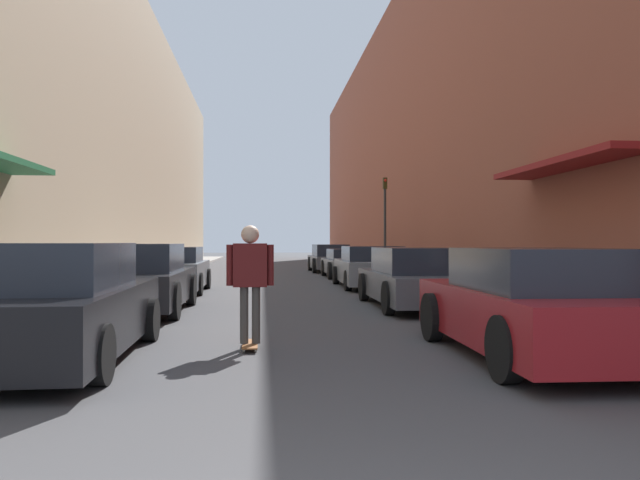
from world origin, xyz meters
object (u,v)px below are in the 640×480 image
parked_car_left_0 (50,305)px  parked_car_right_3 (349,263)px  parked_car_left_1 (137,280)px  parked_car_right_0 (535,305)px  skateboarder (250,273)px  traffic_light (385,215)px  parked_car_right_1 (415,279)px  parked_car_left_2 (173,270)px  parked_car_right_2 (370,267)px  parked_car_right_4 (330,259)px

parked_car_left_0 → parked_car_right_3: 18.00m
parked_car_left_1 → parked_car_left_0: bearing=-90.0°
parked_car_right_0 → skateboarder: 3.62m
parked_car_right_0 → traffic_light: traffic_light is taller
parked_car_right_1 → skateboarder: skateboarder is taller
parked_car_left_0 → parked_car_left_2: parked_car_left_0 is taller
parked_car_left_2 → parked_car_right_1: 7.37m
parked_car_right_1 → parked_car_right_3: 11.34m
parked_car_left_1 → parked_car_right_1: size_ratio=0.91×
parked_car_left_0 → parked_car_right_1: 8.11m
skateboarder → parked_car_left_2: bearing=103.8°
parked_car_right_2 → skateboarder: (-3.53, -11.00, 0.38)m
parked_car_left_1 → parked_car_right_1: (5.81, 0.55, -0.04)m
parked_car_right_0 → traffic_light: (1.54, 17.09, 1.83)m
parked_car_right_0 → traffic_light: bearing=84.8°
parked_car_left_2 → parked_car_right_3: parked_car_left_2 is taller
parked_car_right_2 → skateboarder: bearing=-107.8°
parked_car_left_0 → skateboarder: skateboarder is taller
parked_car_right_3 → skateboarder: skateboarder is taller
traffic_light → parked_car_left_1: bearing=-122.2°
parked_car_right_4 → traffic_light: bearing=-72.3°
parked_car_left_0 → parked_car_right_0: 5.83m
parked_car_left_2 → skateboarder: bearing=-76.2°
skateboarder → parked_car_left_1: bearing=117.8°
parked_car_right_4 → traffic_light: (1.64, -5.16, 1.85)m
parked_car_left_1 → traffic_light: size_ratio=1.13×
parked_car_right_3 → parked_car_right_4: 4.95m
parked_car_right_0 → traffic_light: 17.26m
parked_car_left_1 → parked_car_right_2: parked_car_left_1 is taller
traffic_light → skateboarder: bearing=-107.3°
parked_car_left_1 → skateboarder: size_ratio=2.66×
parked_car_right_2 → parked_car_right_0: bearing=-90.3°
parked_car_left_0 → parked_car_right_4: parked_car_left_0 is taller
parked_car_left_2 → parked_car_right_3: bearing=48.9°
traffic_light → parked_car_right_2: bearing=-106.1°
parked_car_right_4 → skateboarder: 21.55m
parked_car_right_1 → parked_car_right_4: size_ratio=1.09×
parked_car_left_1 → traffic_light: traffic_light is taller
parked_car_right_3 → parked_car_right_4: parked_car_right_4 is taller
parked_car_right_0 → skateboarder: size_ratio=2.68×
parked_car_left_0 → parked_car_right_2: parked_car_left_0 is taller
parked_car_left_2 → parked_car_right_2: 6.06m
parked_car_right_3 → skateboarder: 16.73m
skateboarder → traffic_light: 16.95m
parked_car_right_2 → traffic_light: 5.65m
parked_car_left_0 → parked_car_left_1: bearing=90.0°
parked_car_left_2 → traffic_light: bearing=41.8°
parked_car_right_0 → parked_car_right_2: bearing=89.7°
parked_car_left_1 → parked_car_left_2: (0.00, 5.09, -0.05)m
traffic_light → parked_car_right_4: bearing=107.7°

